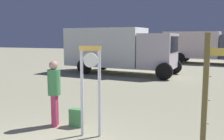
% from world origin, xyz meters
% --- Properties ---
extents(standing_clock, '(0.49, 0.18, 2.06)m').
position_xyz_m(standing_clock, '(0.63, 1.90, 1.25)').
color(standing_clock, white).
rests_on(standing_clock, ground_plane).
extents(person_near_clock, '(0.32, 0.32, 1.67)m').
position_xyz_m(person_near_clock, '(-0.52, 2.21, 0.93)').
color(person_near_clock, '#B5375D').
rests_on(person_near_clock, ground_plane).
extents(backpack, '(0.34, 0.23, 0.46)m').
position_xyz_m(backpack, '(0.03, 2.35, 0.23)').
color(backpack, '#488E51').
rests_on(backpack, ground_plane).
extents(box_truck_near, '(7.16, 3.30, 2.79)m').
position_xyz_m(box_truck_near, '(-1.94, 11.66, 1.56)').
color(box_truck_near, white).
rests_on(box_truck_near, ground_plane).
extents(box_truck_far, '(7.10, 3.32, 2.71)m').
position_xyz_m(box_truck_far, '(2.97, 19.92, 1.51)').
color(box_truck_far, silver).
rests_on(box_truck_far, ground_plane).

